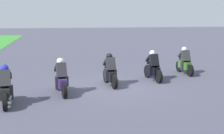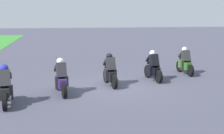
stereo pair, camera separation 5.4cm
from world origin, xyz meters
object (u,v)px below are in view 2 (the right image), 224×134
(rider_lane_c, at_px, (110,72))
(rider_lane_d, at_px, (61,79))
(rider_lane_e, at_px, (5,88))
(rider_lane_a, at_px, (185,63))
(rider_lane_b, at_px, (153,68))

(rider_lane_c, xyz_separation_m, rider_lane_d, (-1.20, 2.26, 0.00))
(rider_lane_d, distance_m, rider_lane_e, 2.40)
(rider_lane_d, bearing_deg, rider_lane_a, -73.33)
(rider_lane_a, height_order, rider_lane_e, same)
(rider_lane_a, distance_m, rider_lane_c, 4.97)
(rider_lane_c, relative_size, rider_lane_e, 1.00)
(rider_lane_b, relative_size, rider_lane_e, 1.00)
(rider_lane_b, height_order, rider_lane_c, same)
(rider_lane_a, relative_size, rider_lane_d, 1.00)
(rider_lane_d, bearing_deg, rider_lane_c, -70.75)
(rider_lane_a, bearing_deg, rider_lane_e, 115.00)
(rider_lane_b, height_order, rider_lane_e, same)
(rider_lane_a, relative_size, rider_lane_e, 1.00)
(rider_lane_a, relative_size, rider_lane_b, 1.00)
(rider_lane_a, bearing_deg, rider_lane_c, 111.97)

